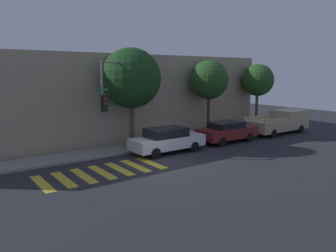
# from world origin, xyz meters

# --- Properties ---
(ground_plane) EXTENTS (60.00, 60.00, 0.00)m
(ground_plane) POSITION_xyz_m (0.00, 0.00, 0.00)
(ground_plane) COLOR #28282D
(sidewalk) EXTENTS (26.00, 2.03, 0.14)m
(sidewalk) POSITION_xyz_m (0.00, 4.21, 0.07)
(sidewalk) COLOR gray
(sidewalk) RESTS_ON ground
(building_row) EXTENTS (26.00, 6.00, 5.92)m
(building_row) POSITION_xyz_m (0.00, 8.63, 2.96)
(building_row) COLOR gray
(building_row) RESTS_ON ground
(crosswalk) EXTENTS (6.00, 2.60, 0.00)m
(crosswalk) POSITION_xyz_m (-3.37, 0.80, 0.00)
(crosswalk) COLOR gold
(crosswalk) RESTS_ON ground
(traffic_light_pole) EXTENTS (2.54, 0.56, 5.43)m
(traffic_light_pole) POSITION_xyz_m (-1.52, 3.37, 3.52)
(traffic_light_pole) COLOR slate
(traffic_light_pole) RESTS_ON ground
(sedan_near_corner) EXTENTS (4.54, 1.76, 1.49)m
(sedan_near_corner) POSITION_xyz_m (1.44, 2.10, 0.78)
(sedan_near_corner) COLOR silver
(sedan_near_corner) RESTS_ON ground
(sedan_middle) EXTENTS (4.26, 1.81, 1.41)m
(sedan_middle) POSITION_xyz_m (6.48, 2.10, 0.75)
(sedan_middle) COLOR maroon
(sedan_middle) RESTS_ON ground
(pickup_truck) EXTENTS (5.57, 2.12, 1.73)m
(pickup_truck) POSITION_xyz_m (12.35, 2.10, 0.87)
(pickup_truck) COLOR tan
(pickup_truck) RESTS_ON ground
(tree_near_corner) EXTENTS (3.70, 3.70, 6.23)m
(tree_near_corner) POSITION_xyz_m (0.37, 4.39, 4.36)
(tree_near_corner) COLOR brown
(tree_near_corner) RESTS_ON ground
(tree_midblock) EXTENTS (2.83, 2.83, 5.60)m
(tree_midblock) POSITION_xyz_m (6.85, 4.39, 4.17)
(tree_midblock) COLOR #42301E
(tree_midblock) RESTS_ON ground
(tree_far_end) EXTENTS (2.63, 2.63, 5.41)m
(tree_far_end) POSITION_xyz_m (12.35, 4.39, 4.07)
(tree_far_end) COLOR brown
(tree_far_end) RESTS_ON ground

